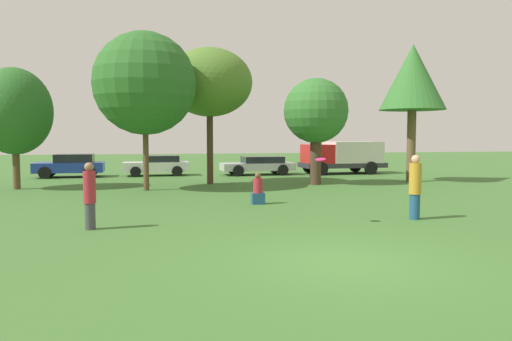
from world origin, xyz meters
TOP-DOWN VIEW (x-y plane):
  - ground_plane at (0.00, 0.00)m, footprint 120.00×120.00m
  - person_thrower at (-5.13, 4.27)m, footprint 0.31×0.31m
  - person_catcher at (3.72, 3.99)m, footprint 0.34×0.34m
  - frisbee at (0.79, 3.70)m, footprint 0.28×0.27m
  - bystander_sitting at (-0.02, 7.95)m, footprint 0.44×0.37m
  - tree_0 at (-9.68, 14.81)m, footprint 3.25×3.25m
  - tree_1 at (-3.95, 13.18)m, footprint 4.46×4.46m
  - tree_2 at (-0.88, 15.57)m, footprint 4.25×4.25m
  - tree_3 at (4.17, 14.15)m, footprint 3.16×3.16m
  - tree_4 at (9.55, 14.58)m, footprint 3.38×3.38m
  - parked_car_blue at (-8.45, 21.23)m, footprint 3.92×2.13m
  - parked_car_white at (-3.50, 21.36)m, footprint 3.95×1.95m
  - parked_car_silver at (2.70, 20.78)m, footprint 4.54×2.19m
  - delivery_truck_red at (8.16, 20.63)m, footprint 5.36×2.62m

SIDE VIEW (x-z plane):
  - ground_plane at x=0.00m, z-range 0.00..0.00m
  - bystander_sitting at x=-0.02m, z-range -0.10..1.01m
  - parked_car_silver at x=2.70m, z-range 0.05..1.19m
  - parked_car_white at x=-3.50m, z-range 0.03..1.26m
  - parked_car_blue at x=-8.45m, z-range 0.04..1.39m
  - person_thrower at x=-5.13m, z-range 0.02..1.73m
  - person_catcher at x=3.72m, z-range 0.02..1.86m
  - delivery_truck_red at x=8.16m, z-range 0.14..2.19m
  - frisbee at x=0.79m, z-range 1.70..1.80m
  - tree_0 at x=-9.68m, z-range 0.77..6.20m
  - tree_3 at x=4.17m, z-range 0.97..6.19m
  - tree_1 at x=-3.95m, z-range 1.21..8.10m
  - tree_2 at x=-0.88m, z-range 1.66..8.40m
  - tree_4 at x=9.55m, z-range 1.81..8.94m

